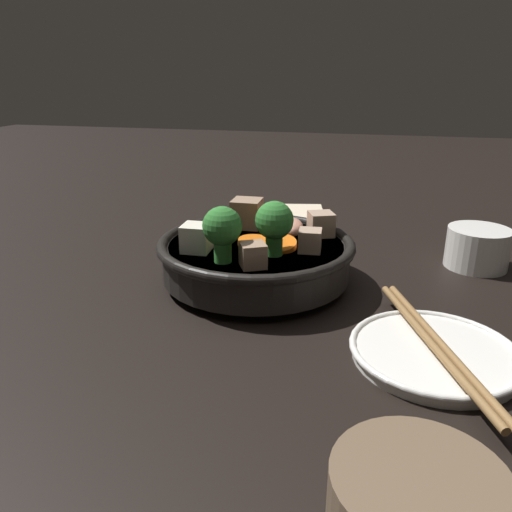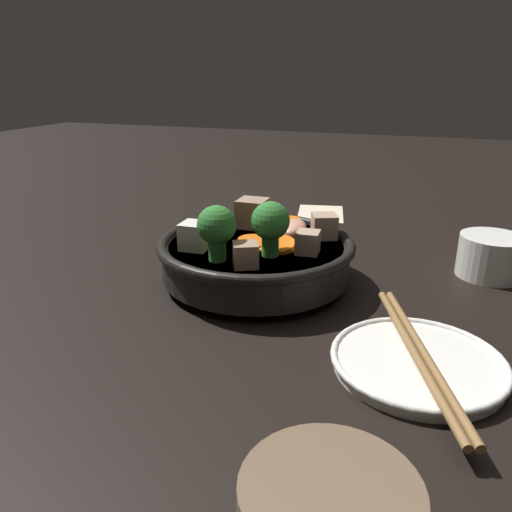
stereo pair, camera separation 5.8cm
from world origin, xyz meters
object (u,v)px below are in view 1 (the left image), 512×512
Objects in this scene: stirfry_bowl at (256,253)px; side_saucer at (434,353)px; tea_cup at (477,247)px; chopsticks_pair at (435,343)px.

stirfry_bowl is 0.23m from side_saucer.
tea_cup is (-0.24, 0.07, 0.02)m from side_saucer.
side_saucer is at bearing 180.00° from chopsticks_pair.
tea_cup is at bearing 114.13° from stirfry_bowl.
chopsticks_pair is at bearing 56.26° from stirfry_bowl.
chopsticks_pair is (0.24, -0.07, -0.01)m from tea_cup.
stirfry_bowl reaches higher than side_saucer.
tea_cup is at bearing 163.78° from side_saucer.
side_saucer is 0.25m from tea_cup.
stirfry_bowl is at bearing -65.87° from tea_cup.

